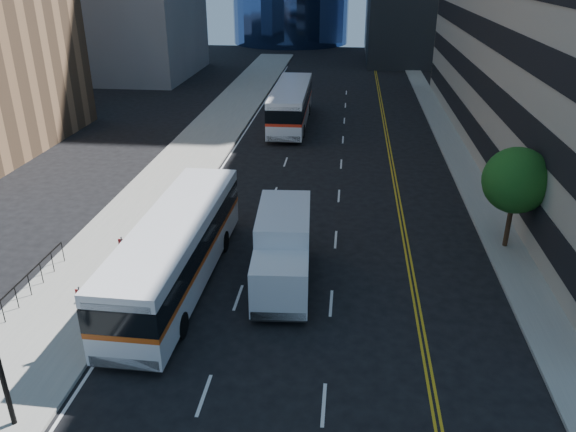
# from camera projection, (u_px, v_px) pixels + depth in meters

# --- Properties ---
(ground) EXTENTS (160.00, 160.00, 0.00)m
(ground) POSITION_uv_depth(u_px,v_px,m) (316.00, 331.00, 21.99)
(ground) COLOR black
(ground) RESTS_ON ground
(sidewalk_west) EXTENTS (5.00, 90.00, 0.15)m
(sidewalk_west) POSITION_uv_depth(u_px,v_px,m) (207.00, 138.00, 45.62)
(sidewalk_west) COLOR gray
(sidewalk_west) RESTS_ON ground
(sidewalk_east) EXTENTS (2.00, 90.00, 0.15)m
(sidewalk_east) POSITION_uv_depth(u_px,v_px,m) (452.00, 146.00, 43.67)
(sidewalk_east) COLOR gray
(sidewalk_east) RESTS_ON ground
(street_tree) EXTENTS (3.20, 3.20, 5.10)m
(street_tree) POSITION_uv_depth(u_px,v_px,m) (516.00, 180.00, 26.82)
(street_tree) COLOR #332114
(street_tree) RESTS_ON sidewalk_east
(bus_front) EXTENTS (2.96, 12.62, 3.24)m
(bus_front) POSITION_uv_depth(u_px,v_px,m) (177.00, 249.00, 24.45)
(bus_front) COLOR silver
(bus_front) RESTS_ON ground
(bus_rear) EXTENTS (3.04, 13.13, 3.38)m
(bus_rear) POSITION_uv_depth(u_px,v_px,m) (291.00, 104.00, 48.91)
(bus_rear) COLOR white
(bus_rear) RESTS_ON ground
(box_truck) EXTENTS (2.72, 6.82, 3.20)m
(box_truck) POSITION_uv_depth(u_px,v_px,m) (283.00, 249.00, 24.57)
(box_truck) COLOR silver
(box_truck) RESTS_ON ground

